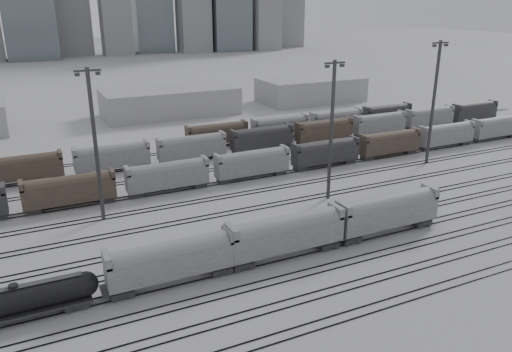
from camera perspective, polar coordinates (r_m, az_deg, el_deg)
name	(u,v)px	position (r m, az deg, el deg)	size (l,w,h in m)	color
ground	(298,258)	(69.37, 4.88, -9.28)	(900.00, 900.00, 0.00)	#B1B1B6
tracks	(246,211)	(83.30, -1.19, -4.02)	(220.00, 71.50, 0.16)	black
tank_car_b	(16,301)	(61.52, -25.75, -12.73)	(17.45, 2.91, 4.31)	#232326
hopper_car_a	(171,259)	(62.50, -9.65, -9.29)	(15.88, 3.16, 5.68)	#232326
hopper_car_b	(286,232)	(67.79, 3.45, -6.46)	(16.70, 3.32, 5.97)	#232326
hopper_car_c	(387,210)	(76.95, 14.80, -3.80)	(16.88, 3.35, 6.04)	#232326
light_mast_b	(95,143)	(79.82, -17.90, 3.64)	(3.86, 0.62, 24.12)	#353537
light_mast_c	(331,128)	(85.79, 8.62, 5.44)	(3.86, 0.62, 24.14)	#353537
light_mast_d	(434,100)	(110.97, 19.65, 8.17)	(4.12, 0.66, 25.73)	#353537
bg_string_near	(252,165)	(97.78, -0.45, 1.31)	(151.00, 3.00, 5.60)	gray
bg_string_mid	(262,139)	(115.74, 0.67, 4.21)	(151.00, 3.00, 5.60)	#232326
bg_string_far	(309,124)	(130.76, 6.04, 5.89)	(66.00, 3.00, 5.60)	brown
warehouse_mid	(170,102)	(155.63, -9.78, 8.36)	(40.00, 18.00, 8.00)	#9B9B9D
warehouse_right	(311,90)	(175.67, 6.29, 9.78)	(35.00, 18.00, 8.00)	#9B9B9D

